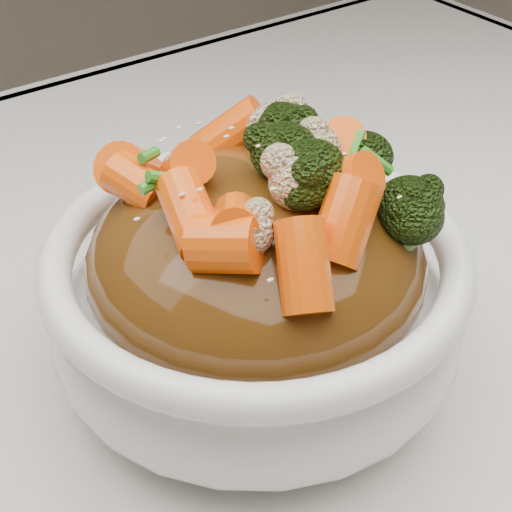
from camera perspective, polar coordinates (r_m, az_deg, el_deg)
tablecloth at (r=0.50m, az=-6.21°, el=-8.33°), size 1.20×0.80×0.04m
bowl at (r=0.45m, az=-0.00°, el=-3.58°), size 0.23×0.23×0.09m
sauce_base at (r=0.43m, az=-0.00°, el=-0.35°), size 0.19×0.19×0.10m
carrots at (r=0.39m, az=-0.00°, el=7.50°), size 0.19×0.19×0.05m
broccoli at (r=0.39m, az=-0.00°, el=7.37°), size 0.19×0.19×0.05m
cauliflower at (r=0.39m, az=-0.00°, el=7.09°), size 0.19×0.19×0.04m
scallions at (r=0.39m, az=-0.00°, el=7.64°), size 0.14×0.14×0.02m
sesame_seeds at (r=0.39m, az=-0.00°, el=7.64°), size 0.17×0.17×0.01m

